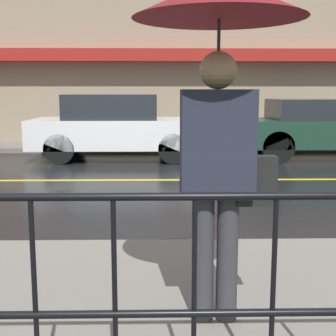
% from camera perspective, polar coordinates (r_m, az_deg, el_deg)
% --- Properties ---
extents(ground_plane, '(80.00, 80.00, 0.00)m').
position_cam_1_polar(ground_plane, '(8.38, -6.14, -1.49)').
color(ground_plane, black).
extents(sidewalk_near, '(28.00, 2.68, 0.13)m').
position_cam_1_polar(sidewalk_near, '(3.47, -13.70, -16.35)').
color(sidewalk_near, slate).
rests_on(sidewalk_near, ground_plane).
extents(sidewalk_far, '(28.00, 1.96, 0.13)m').
position_cam_1_polar(sidewalk_far, '(13.11, -4.37, 2.65)').
color(sidewalk_far, slate).
rests_on(sidewalk_far, ground_plane).
extents(lane_marking, '(25.20, 0.12, 0.01)m').
position_cam_1_polar(lane_marking, '(8.38, -6.14, -1.46)').
color(lane_marking, gold).
rests_on(lane_marking, ground_plane).
extents(building_storefront, '(28.00, 0.85, 6.24)m').
position_cam_1_polar(building_storefront, '(14.21, -4.27, 15.39)').
color(building_storefront, gray).
rests_on(building_storefront, ground_plane).
extents(pedestrian, '(1.01, 1.01, 2.06)m').
position_cam_1_polar(pedestrian, '(2.80, 6.29, 13.18)').
color(pedestrian, '#333338').
rests_on(pedestrian, sidewalk_near).
extents(car_white, '(4.01, 1.83, 1.50)m').
position_cam_1_polar(car_white, '(11.02, -6.19, 5.06)').
color(car_white, silver).
rests_on(car_white, ground_plane).
extents(car_dark_green, '(4.75, 1.83, 1.39)m').
position_cam_1_polar(car_dark_green, '(11.70, 19.13, 4.71)').
color(car_dark_green, '#193828').
rests_on(car_dark_green, ground_plane).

